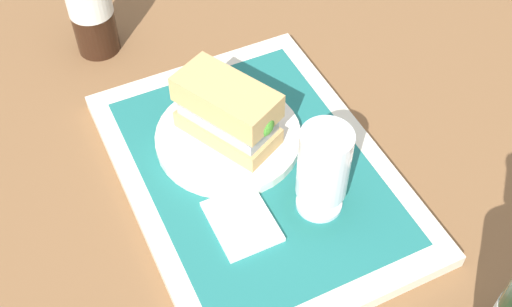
{
  "coord_description": "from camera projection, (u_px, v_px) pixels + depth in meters",
  "views": [
    {
      "loc": [
        0.46,
        -0.22,
        0.65
      ],
      "look_at": [
        0.0,
        0.0,
        0.05
      ],
      "focal_mm": 45.16,
      "sensor_mm": 36.0,
      "label": 1
    }
  ],
  "objects": [
    {
      "name": "tray",
      "position": [
        256.0,
        174.0,
        0.82
      ],
      "size": [
        0.44,
        0.32,
        0.02
      ],
      "primitive_type": "cube",
      "color": "beige",
      "rests_on": "ground_plane"
    },
    {
      "name": "placemat",
      "position": [
        256.0,
        168.0,
        0.81
      ],
      "size": [
        0.38,
        0.27,
        0.0
      ],
      "primitive_type": "cube",
      "color": "#1E6B66",
      "rests_on": "tray"
    },
    {
      "name": "ground_plane",
      "position": [
        256.0,
        178.0,
        0.83
      ],
      "size": [
        3.0,
        3.0,
        0.0
      ],
      "primitive_type": "plane",
      "color": "brown"
    },
    {
      "name": "beer_glass",
      "position": [
        323.0,
        167.0,
        0.72
      ],
      "size": [
        0.06,
        0.06,
        0.12
      ],
      "color": "silver",
      "rests_on": "placemat"
    },
    {
      "name": "plate",
      "position": [
        228.0,
        137.0,
        0.84
      ],
      "size": [
        0.19,
        0.19,
        0.01
      ],
      "primitive_type": "cylinder",
      "color": "silver",
      "rests_on": "placemat"
    },
    {
      "name": "sandwich",
      "position": [
        229.0,
        112.0,
        0.8
      ],
      "size": [
        0.14,
        0.12,
        0.08
      ],
      "rotation": [
        0.0,
        0.0,
        0.46
      ],
      "color": "tan",
      "rests_on": "plate"
    },
    {
      "name": "napkin_folded",
      "position": [
        242.0,
        221.0,
        0.76
      ],
      "size": [
        0.09,
        0.07,
        0.01
      ],
      "primitive_type": "cube",
      "color": "white",
      "rests_on": "placemat"
    }
  ]
}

